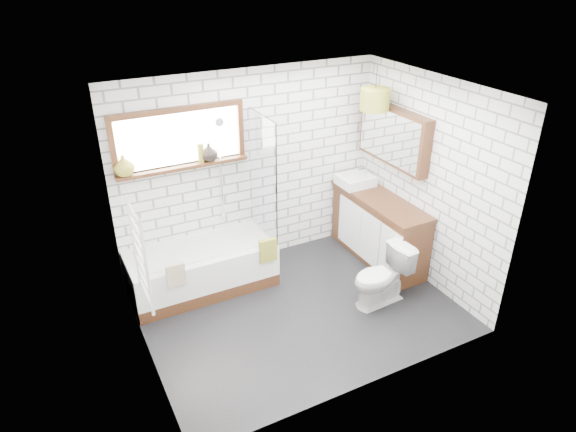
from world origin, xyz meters
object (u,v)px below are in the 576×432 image
toilet (382,277)px  pendant (375,99)px  vanity (378,229)px  bathtub (202,268)px  basin (355,180)px

toilet → pendant: size_ratio=2.01×
vanity → pendant: pendant is taller
bathtub → basin: (2.22, 0.10, 0.67)m
bathtub → basin: bearing=2.4°
vanity → basin: (-0.06, 0.50, 0.51)m
vanity → toilet: bearing=-123.7°
pendant → vanity: bearing=-75.9°
vanity → pendant: (-0.06, 0.22, 1.66)m
vanity → pendant: bearing=104.1°
toilet → vanity: bearing=142.8°
bathtub → toilet: size_ratio=2.42×
basin → toilet: size_ratio=0.63×
bathtub → vanity: (2.28, -0.40, 0.17)m
toilet → basin: bearing=156.2°
vanity → toilet: (-0.55, -0.82, -0.09)m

